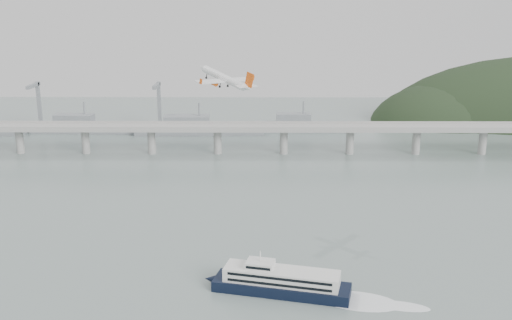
{
  "coord_description": "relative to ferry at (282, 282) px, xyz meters",
  "views": [
    {
      "loc": [
        1.9,
        -238.42,
        119.1
      ],
      "look_at": [
        0.0,
        55.0,
        36.0
      ],
      "focal_mm": 42.0,
      "sensor_mm": 36.0,
      "label": 1
    }
  ],
  "objects": [
    {
      "name": "airliner",
      "position": [
        -26.48,
        78.36,
        71.87
      ],
      "size": [
        32.12,
        31.63,
        11.88
      ],
      "rotation": [
        0.05,
        -0.22,
        2.37
      ],
      "color": "white",
      "rests_on": "ground"
    },
    {
      "name": "ferry",
      "position": [
        0.0,
        0.0,
        0.0
      ],
      "size": [
        91.14,
        31.9,
        17.42
      ],
      "rotation": [
        0.0,
        0.0,
        -0.23
      ],
      "color": "black",
      "rests_on": "ground"
    },
    {
      "name": "ground",
      "position": [
        -10.9,
        17.07,
        -4.72
      ],
      "size": [
        900.0,
        900.0,
        0.0
      ],
      "primitive_type": "plane",
      "color": "slate",
      "rests_on": "ground"
    },
    {
      "name": "distant_fleet",
      "position": [
        -166.25,
        282.15,
        1.5
      ],
      "size": [
        453.0,
        60.9,
        40.0
      ],
      "color": "slate",
      "rests_on": "ground"
    },
    {
      "name": "bridge",
      "position": [
        -12.05,
        217.07,
        12.92
      ],
      "size": [
        800.0,
        22.0,
        23.9
      ],
      "color": "#979794",
      "rests_on": "ground"
    }
  ]
}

